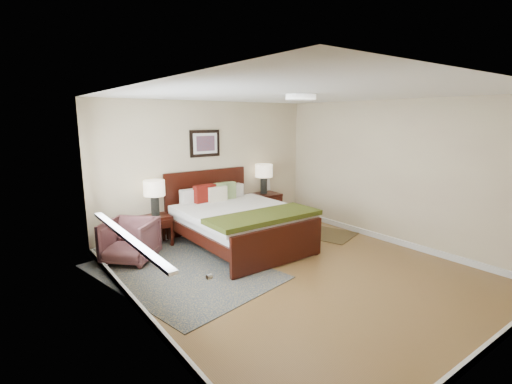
% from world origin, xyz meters
% --- Properties ---
extents(floor, '(5.00, 5.00, 0.00)m').
position_xyz_m(floor, '(0.00, 0.00, 0.00)').
color(floor, brown).
rests_on(floor, ground).
extents(back_wall, '(4.50, 0.04, 2.50)m').
position_xyz_m(back_wall, '(0.00, 2.50, 1.25)').
color(back_wall, beige).
rests_on(back_wall, ground).
extents(front_wall, '(4.50, 0.04, 2.50)m').
position_xyz_m(front_wall, '(0.00, -2.50, 1.25)').
color(front_wall, beige).
rests_on(front_wall, ground).
extents(left_wall, '(0.04, 5.00, 2.50)m').
position_xyz_m(left_wall, '(-2.25, 0.00, 1.25)').
color(left_wall, beige).
rests_on(left_wall, ground).
extents(right_wall, '(0.04, 5.00, 2.50)m').
position_xyz_m(right_wall, '(2.25, 0.00, 1.25)').
color(right_wall, beige).
rests_on(right_wall, ground).
extents(ceiling, '(4.50, 5.00, 0.02)m').
position_xyz_m(ceiling, '(0.00, 0.00, 2.50)').
color(ceiling, white).
rests_on(ceiling, back_wall).
extents(window, '(0.11, 2.72, 1.32)m').
position_xyz_m(window, '(-2.20, 0.70, 1.38)').
color(window, silver).
rests_on(window, left_wall).
extents(door, '(0.06, 1.00, 2.18)m').
position_xyz_m(door, '(-2.23, -1.75, 1.07)').
color(door, silver).
rests_on(door, ground).
extents(ceil_fixture, '(0.44, 0.44, 0.08)m').
position_xyz_m(ceil_fixture, '(0.00, 0.00, 2.47)').
color(ceil_fixture, white).
rests_on(ceil_fixture, ceiling).
extents(bed, '(1.83, 2.23, 1.20)m').
position_xyz_m(bed, '(-0.09, 1.40, 0.55)').
color(bed, black).
rests_on(bed, ground).
extents(wall_art, '(0.62, 0.05, 0.50)m').
position_xyz_m(wall_art, '(-0.09, 2.47, 1.72)').
color(wall_art, black).
rests_on(wall_art, back_wall).
extents(nightstand_left, '(0.45, 0.41, 0.54)m').
position_xyz_m(nightstand_left, '(-1.20, 2.25, 0.42)').
color(nightstand_left, black).
rests_on(nightstand_left, ground).
extents(nightstand_right, '(0.64, 0.48, 0.64)m').
position_xyz_m(nightstand_right, '(1.15, 2.26, 0.39)').
color(nightstand_right, black).
rests_on(nightstand_right, ground).
extents(lamp_left, '(0.36, 0.36, 0.61)m').
position_xyz_m(lamp_left, '(-1.20, 2.27, 0.97)').
color(lamp_left, black).
rests_on(lamp_left, nightstand_left).
extents(lamp_right, '(0.36, 0.36, 0.61)m').
position_xyz_m(lamp_right, '(1.15, 2.27, 1.07)').
color(lamp_right, black).
rests_on(lamp_right, nightstand_right).
extents(armchair, '(1.02, 1.02, 0.67)m').
position_xyz_m(armchair, '(-1.80, 1.82, 0.33)').
color(armchair, brown).
rests_on(armchair, ground).
extents(rug_persian, '(2.37, 2.99, 0.01)m').
position_xyz_m(rug_persian, '(-1.35, 0.98, 0.01)').
color(rug_persian, '#0B1D3A').
rests_on(rug_persian, ground).
extents(rug_navy, '(1.19, 1.46, 0.01)m').
position_xyz_m(rug_navy, '(1.61, 1.08, 0.01)').
color(rug_navy, black).
rests_on(rug_navy, ground).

